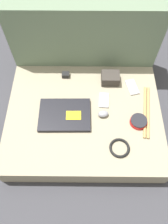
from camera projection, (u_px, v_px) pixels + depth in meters
The scene contains 12 objects.
ground_plane at pixel (84, 125), 1.48m from camera, with size 8.00×8.00×0.00m, color #38383D.
couch_seat at pixel (84, 119), 1.42m from camera, with size 0.96×0.77×0.15m.
couch_backrest at pixel (85, 41), 1.47m from camera, with size 0.96×0.20×0.59m.
laptop at pixel (65, 115), 1.33m from camera, with size 0.31×0.23×0.03m.
computer_mouse at pixel (103, 114), 1.33m from camera, with size 0.07×0.05×0.04m.
speaker_puck at pixel (139, 121), 1.30m from camera, with size 0.10×0.10×0.03m.
phone_silver at pixel (104, 100), 1.39m from camera, with size 0.07×0.11×0.01m.
phone_black at pixel (132, 87), 1.44m from camera, with size 0.09×0.13×0.01m.
camera_pouch at pixel (110, 78), 1.45m from camera, with size 0.12×0.09×0.07m.
charger_brick at pixel (66, 75), 1.48m from camera, with size 0.05×0.04×0.03m.
cable_coil at pixel (120, 148), 1.23m from camera, with size 0.12×0.12×0.01m.
drumstick_pair at pixel (147, 111), 1.35m from camera, with size 0.09×0.36×0.02m.
Camera 1 is at (0.01, -0.66, 1.33)m, focal length 35.00 mm.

